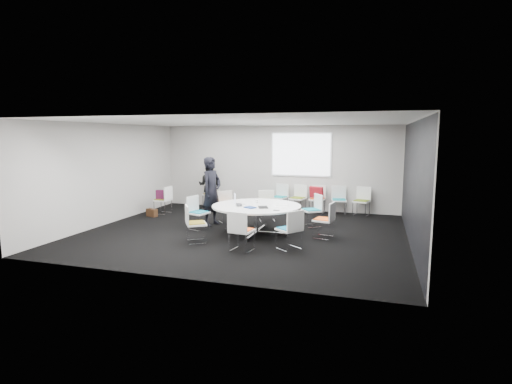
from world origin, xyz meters
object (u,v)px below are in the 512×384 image
(chair_ring_h, at_px, (289,237))
(cup, at_px, (257,201))
(chair_back_e, at_px, (361,207))
(laptop, at_px, (241,205))
(chair_back_d, at_px, (339,205))
(chair_ring_a, at_px, (324,227))
(chair_person_back, at_px, (211,199))
(conference_table, at_px, (257,213))
(chair_back_a, at_px, (279,203))
(maroon_bag, at_px, (163,194))
(chair_ring_f, at_px, (196,231))
(brown_bag, at_px, (152,213))
(chair_back_c, at_px, (317,204))
(chair_ring_d, at_px, (227,213))
(person_back, at_px, (209,185))
(person_main, at_px, (212,191))
(chair_ring_e, at_px, (198,219))
(chair_back_b, at_px, (298,204))
(chair_ring_b, at_px, (312,216))
(chair_spare_left, at_px, (163,205))
(chair_ring_c, at_px, (267,212))
(chair_ring_g, at_px, (242,238))

(chair_ring_h, xyz_separation_m, cup, (-1.19, 1.47, 0.50))
(chair_back_e, height_order, laptop, chair_back_e)
(chair_back_d, height_order, laptop, chair_back_d)
(laptop, bearing_deg, chair_back_d, -55.58)
(chair_ring_a, relative_size, chair_person_back, 1.00)
(conference_table, distance_m, cup, 0.42)
(chair_back_a, bearing_deg, maroon_bag, 40.66)
(chair_ring_f, bearing_deg, laptop, 112.99)
(chair_person_back, bearing_deg, brown_bag, 81.53)
(conference_table, relative_size, chair_back_c, 2.53)
(chair_ring_d, relative_size, person_back, 0.57)
(chair_ring_f, height_order, person_main, person_main)
(chair_ring_e, xyz_separation_m, chair_ring_f, (0.51, -1.22, 0.00))
(chair_ring_f, distance_m, chair_back_b, 4.66)
(chair_ring_b, xyz_separation_m, cup, (-1.30, -0.90, 0.50))
(chair_ring_b, bearing_deg, chair_person_back, 26.86)
(chair_ring_d, distance_m, chair_back_c, 3.12)
(chair_back_b, bearing_deg, conference_table, 97.71)
(chair_person_back, bearing_deg, chair_spare_left, 77.58)
(person_main, height_order, brown_bag, person_main)
(chair_ring_a, xyz_separation_m, chair_ring_c, (-1.83, 1.47, 0.00))
(brown_bag, bearing_deg, chair_spare_left, 77.00)
(person_back, bearing_deg, chair_ring_b, 147.19)
(conference_table, bearing_deg, chair_ring_e, -180.00)
(chair_ring_c, height_order, person_main, person_main)
(chair_ring_d, distance_m, chair_ring_e, 1.15)
(conference_table, height_order, chair_back_a, chair_back_a)
(person_back, bearing_deg, conference_table, 123.35)
(chair_back_c, height_order, chair_person_back, same)
(chair_ring_e, xyz_separation_m, laptop, (1.24, -0.12, 0.47))
(conference_table, bearing_deg, chair_spare_left, 155.63)
(chair_ring_g, bearing_deg, chair_spare_left, 147.91)
(chair_back_b, xyz_separation_m, cup, (-0.53, -2.86, 0.50))
(chair_back_c, bearing_deg, chair_ring_f, 70.83)
(chair_ring_a, xyz_separation_m, chair_person_back, (-4.31, 3.14, 0.00))
(chair_ring_f, xyz_separation_m, chair_back_a, (0.91, 4.43, 0.00))
(chair_back_d, bearing_deg, brown_bag, 11.85)
(chair_ring_g, xyz_separation_m, chair_ring_h, (0.95, 0.42, 0.00))
(chair_ring_c, xyz_separation_m, chair_back_a, (-0.04, 1.67, 0.00))
(chair_ring_h, distance_m, chair_back_c, 4.35)
(chair_ring_g, relative_size, chair_ring_h, 1.00)
(chair_ring_f, bearing_deg, chair_spare_left, -172.12)
(chair_ring_d, bearing_deg, chair_back_e, 169.45)
(conference_table, bearing_deg, chair_ring_f, -132.06)
(chair_ring_a, xyz_separation_m, person_main, (-3.17, 0.54, 0.67))
(chair_ring_b, height_order, chair_ring_c, same)
(chair_back_c, xyz_separation_m, person_back, (-3.68, -0.17, 0.50))
(chair_ring_g, height_order, chair_spare_left, same)
(chair_ring_h, bearing_deg, person_main, 93.43)
(chair_ring_a, relative_size, person_main, 0.47)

